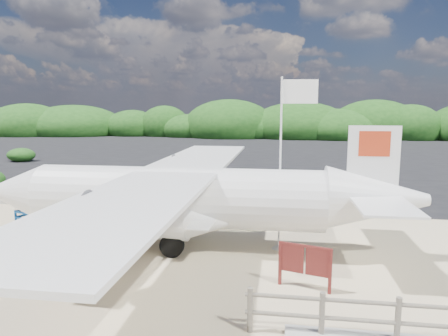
% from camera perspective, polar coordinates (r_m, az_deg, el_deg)
% --- Properties ---
extents(ground, '(160.00, 160.00, 0.00)m').
position_cam_1_polar(ground, '(14.28, -6.86, -11.05)').
color(ground, beige).
extents(asphalt_apron, '(90.00, 50.00, 0.04)m').
position_cam_1_polar(asphalt_apron, '(43.38, 3.65, 2.12)').
color(asphalt_apron, '#B2B2B2').
rests_on(asphalt_apron, ground).
extents(vegetation_band, '(124.00, 8.00, 4.40)m').
position_cam_1_polar(vegetation_band, '(68.23, 5.45, 4.39)').
color(vegetation_band, '#B2B2B2').
rests_on(vegetation_band, ground).
extents(baggage_cart, '(2.78, 2.18, 1.22)m').
position_cam_1_polar(baggage_cart, '(16.45, -23.68, -9.07)').
color(baggage_cart, blue).
rests_on(baggage_cart, ground).
extents(flagpole, '(1.17, 0.51, 5.79)m').
position_cam_1_polar(flagpole, '(14.11, 7.79, -11.31)').
color(flagpole, white).
rests_on(flagpole, ground).
extents(signboard, '(1.49, 0.58, 1.25)m').
position_cam_1_polar(signboard, '(11.30, 11.33, -16.57)').
color(signboard, maroon).
rests_on(signboard, ground).
extents(crew_a, '(0.61, 0.46, 1.50)m').
position_cam_1_polar(crew_a, '(19.40, -10.76, -3.62)').
color(crew_a, '#151243').
rests_on(crew_a, ground).
extents(crew_b, '(0.88, 0.76, 1.57)m').
position_cam_1_polar(crew_b, '(17.31, -0.72, -4.80)').
color(crew_b, '#151243').
rests_on(crew_b, ground).
extents(crew_c, '(1.25, 0.89, 1.97)m').
position_cam_1_polar(crew_c, '(17.90, 9.56, -3.83)').
color(crew_c, '#151243').
rests_on(crew_c, ground).
extents(aircraft_large, '(18.04, 18.04, 5.38)m').
position_cam_1_polar(aircraft_large, '(41.56, 29.00, 0.80)').
color(aircraft_large, '#B2B2B2').
rests_on(aircraft_large, ground).
extents(aircraft_small, '(7.11, 7.11, 2.45)m').
position_cam_1_polar(aircraft_small, '(49.90, -13.14, 2.74)').
color(aircraft_small, '#B2B2B2').
rests_on(aircraft_small, ground).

